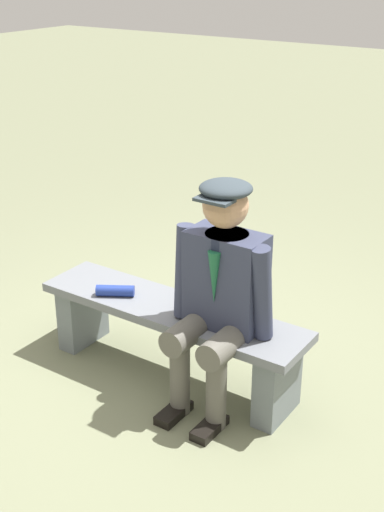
{
  "coord_description": "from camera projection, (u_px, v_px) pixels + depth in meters",
  "views": [
    {
      "loc": [
        -2.05,
        2.83,
        2.32
      ],
      "look_at": [
        -0.14,
        0.0,
        0.81
      ],
      "focal_mm": 48.58,
      "sensor_mm": 36.0,
      "label": 1
    }
  ],
  "objects": [
    {
      "name": "ground_plane",
      "position": [
        172.0,
        374.0,
        4.13
      ],
      "size": [
        30.0,
        30.0,
        0.0
      ],
      "primitive_type": "plane",
      "color": "#6C7154"
    },
    {
      "name": "seated_man",
      "position": [
        220.0,
        288.0,
        3.62
      ],
      "size": [
        0.59,
        0.56,
        1.28
      ],
      "color": "#30354C",
      "rests_on": "ground"
    },
    {
      "name": "rolled_magazine",
      "position": [
        115.0,
        291.0,
        4.05
      ],
      "size": [
        0.23,
        0.17,
        0.07
      ],
      "primitive_type": "cylinder",
      "rotation": [
        0.0,
        1.57,
        0.54
      ],
      "color": "navy",
      "rests_on": "bench"
    },
    {
      "name": "bench",
      "position": [
        171.0,
        328.0,
        4.01
      ],
      "size": [
        1.65,
        0.4,
        0.46
      ],
      "color": "slate",
      "rests_on": "ground"
    }
  ]
}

